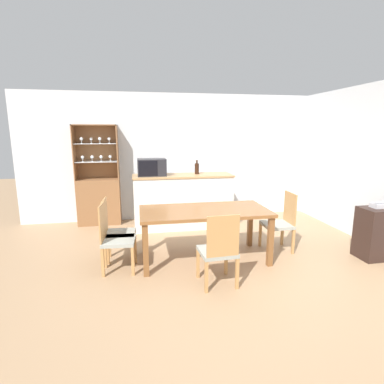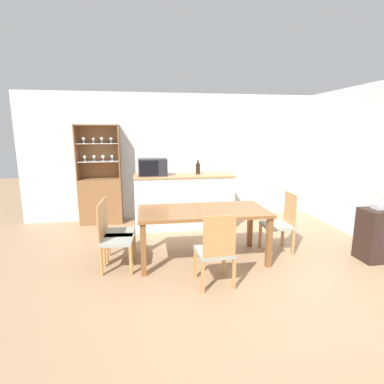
{
  "view_description": "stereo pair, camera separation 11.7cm",
  "coord_description": "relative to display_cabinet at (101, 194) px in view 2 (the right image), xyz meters",
  "views": [
    {
      "loc": [
        -1.09,
        -3.54,
        1.79
      ],
      "look_at": [
        -0.24,
        1.16,
        0.83
      ],
      "focal_mm": 28.0,
      "sensor_mm": 36.0,
      "label": 1
    },
    {
      "loc": [
        -0.98,
        -3.56,
        1.79
      ],
      "look_at": [
        -0.24,
        1.16,
        0.83
      ],
      "focal_mm": 28.0,
      "sensor_mm": 36.0,
      "label": 2
    }
  ],
  "objects": [
    {
      "name": "display_cabinet",
      "position": [
        0.0,
        0.0,
        0.0
      ],
      "size": [
        0.81,
        0.35,
        1.92
      ],
      "color": "brown",
      "rests_on": "ground_plane"
    },
    {
      "name": "microwave",
      "position": [
        1.02,
        -0.52,
        0.58
      ],
      "size": [
        0.51,
        0.35,
        0.31
      ],
      "color": "#232328",
      "rests_on": "kitchen_counter"
    },
    {
      "name": "wine_bottle",
      "position": [
        1.87,
        -0.46,
        0.53
      ],
      "size": [
        0.08,
        0.08,
        0.26
      ],
      "color": "black",
      "rests_on": "kitchen_counter"
    },
    {
      "name": "dining_chair_side_left_near",
      "position": [
        0.44,
        -2.16,
        -0.15
      ],
      "size": [
        0.44,
        0.44,
        0.9
      ],
      "rotation": [
        0.0,
        0.0,
        -1.65
      ],
      "color": "#999E93",
      "rests_on": "ground_plane"
    },
    {
      "name": "dining_table",
      "position": [
        1.66,
        -2.04,
        0.06
      ],
      "size": [
        1.78,
        0.87,
        0.73
      ],
      "color": "brown",
      "rests_on": "ground_plane"
    },
    {
      "name": "dining_chair_side_right_far",
      "position": [
        2.87,
        -1.91,
        -0.15
      ],
      "size": [
        0.42,
        0.42,
        0.9
      ],
      "rotation": [
        0.0,
        0.0,
        1.54
      ],
      "color": "#999E93",
      "rests_on": "ground_plane"
    },
    {
      "name": "telephone",
      "position": [
        4.1,
        -2.41,
        0.19
      ],
      "size": [
        0.2,
        0.15,
        0.1
      ],
      "color": "#B7B7BC",
      "rests_on": "side_cabinet"
    },
    {
      "name": "dining_chair_head_near",
      "position": [
        1.66,
        -2.79,
        -0.15
      ],
      "size": [
        0.43,
        0.43,
        0.9
      ],
      "rotation": [
        0.0,
        0.0,
        0.06
      ],
      "color": "#999E93",
      "rests_on": "ground_plane"
    },
    {
      "name": "dining_chair_side_left_far",
      "position": [
        0.44,
        -1.9,
        -0.15
      ],
      "size": [
        0.44,
        0.44,
        0.9
      ],
      "rotation": [
        0.0,
        0.0,
        -1.63
      ],
      "color": "#999E93",
      "rests_on": "ground_plane"
    },
    {
      "name": "ground_plane",
      "position": [
        1.86,
        -2.43,
        -0.59
      ],
      "size": [
        18.0,
        18.0,
        0.0
      ],
      "primitive_type": "plane",
      "color": "#A37F5B"
    },
    {
      "name": "side_cabinet",
      "position": [
        4.13,
        -2.43,
        -0.21
      ],
      "size": [
        0.56,
        0.37,
        0.74
      ],
      "color": "black",
      "rests_on": "ground_plane"
    },
    {
      "name": "kitchen_counter",
      "position": [
        1.59,
        -0.51,
        -0.08
      ],
      "size": [
        1.85,
        0.59,
        1.01
      ],
      "color": "white",
      "rests_on": "ground_plane"
    },
    {
      "name": "wall_back",
      "position": [
        1.86,
        0.2,
        0.69
      ],
      "size": [
        6.8,
        0.06,
        2.55
      ],
      "color": "silver",
      "rests_on": "ground_plane"
    }
  ]
}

